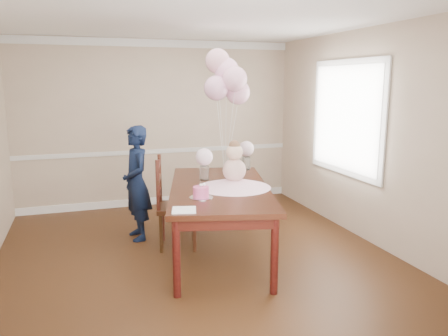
% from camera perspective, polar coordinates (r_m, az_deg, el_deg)
% --- Properties ---
extents(floor, '(4.50, 5.00, 0.00)m').
position_cam_1_polar(floor, '(5.20, -3.35, -11.84)').
color(floor, black).
rests_on(floor, ground).
extents(ceiling, '(4.50, 5.00, 0.02)m').
position_cam_1_polar(ceiling, '(4.83, -3.74, 19.12)').
color(ceiling, white).
rests_on(ceiling, wall_back).
extents(wall_back, '(4.50, 0.02, 2.70)m').
position_cam_1_polar(wall_back, '(7.26, -8.58, 5.70)').
color(wall_back, tan).
rests_on(wall_back, floor).
extents(wall_front, '(4.50, 0.02, 2.70)m').
position_cam_1_polar(wall_front, '(2.54, 11.00, -4.65)').
color(wall_front, tan).
rests_on(wall_front, floor).
extents(wall_right, '(0.02, 5.00, 2.70)m').
position_cam_1_polar(wall_right, '(5.82, 18.49, 3.89)').
color(wall_right, tan).
rests_on(wall_right, floor).
extents(chair_rail_trim, '(4.50, 0.02, 0.07)m').
position_cam_1_polar(chair_rail_trim, '(7.31, -8.46, 2.18)').
color(chair_rail_trim, silver).
rests_on(chair_rail_trim, wall_back).
extents(crown_molding, '(4.50, 0.02, 0.12)m').
position_cam_1_polar(crown_molding, '(7.24, -8.87, 15.82)').
color(crown_molding, silver).
rests_on(crown_molding, wall_back).
extents(baseboard_trim, '(4.50, 0.02, 0.12)m').
position_cam_1_polar(baseboard_trim, '(7.48, -8.28, -4.19)').
color(baseboard_trim, white).
rests_on(baseboard_trim, floor).
extents(window_frame, '(0.02, 1.66, 1.56)m').
position_cam_1_polar(window_frame, '(6.19, 15.69, 6.32)').
color(window_frame, silver).
rests_on(window_frame, wall_right).
extents(window_blinds, '(0.01, 1.50, 1.40)m').
position_cam_1_polar(window_blinds, '(6.18, 15.55, 6.32)').
color(window_blinds, white).
rests_on(window_blinds, wall_right).
extents(dining_table_top, '(1.63, 2.44, 0.06)m').
position_cam_1_polar(dining_table_top, '(5.09, -0.59, -2.70)').
color(dining_table_top, black).
rests_on(dining_table_top, table_leg_fl).
extents(table_apron, '(1.50, 2.30, 0.11)m').
position_cam_1_polar(table_apron, '(5.11, -0.59, -3.61)').
color(table_apron, black).
rests_on(table_apron, table_leg_fl).
extents(table_leg_fl, '(0.10, 0.10, 0.78)m').
position_cam_1_polar(table_leg_fl, '(4.24, -6.23, -11.66)').
color(table_leg_fl, black).
rests_on(table_leg_fl, floor).
extents(table_leg_fr, '(0.10, 0.10, 0.78)m').
position_cam_1_polar(table_leg_fr, '(4.30, 6.61, -11.32)').
color(table_leg_fr, black).
rests_on(table_leg_fr, floor).
extents(table_leg_bl, '(0.10, 0.10, 0.78)m').
position_cam_1_polar(table_leg_bl, '(6.18, -5.50, -4.24)').
color(table_leg_bl, black).
rests_on(table_leg_bl, floor).
extents(table_leg_br, '(0.10, 0.10, 0.78)m').
position_cam_1_polar(table_leg_br, '(6.23, 3.18, -4.09)').
color(table_leg_br, black).
rests_on(table_leg_br, floor).
extents(baby_skirt, '(1.03, 1.03, 0.11)m').
position_cam_1_polar(baby_skirt, '(5.03, 1.35, -1.90)').
color(baby_skirt, '#FFBBD4').
rests_on(baby_skirt, dining_table_top).
extents(baby_torso, '(0.27, 0.27, 0.27)m').
position_cam_1_polar(baby_torso, '(5.00, 1.36, -0.28)').
color(baby_torso, pink).
rests_on(baby_torso, baby_skirt).
extents(baby_head, '(0.19, 0.19, 0.19)m').
position_cam_1_polar(baby_head, '(4.96, 1.37, 2.13)').
color(baby_head, beige).
rests_on(baby_head, baby_torso).
extents(baby_hair, '(0.13, 0.13, 0.13)m').
position_cam_1_polar(baby_hair, '(4.95, 1.37, 2.90)').
color(baby_hair, brown).
rests_on(baby_hair, baby_head).
extents(cake_platter, '(0.30, 0.30, 0.01)m').
position_cam_1_polar(cake_platter, '(4.59, -3.02, -3.86)').
color(cake_platter, '#B5B5B9').
rests_on(cake_platter, dining_table_top).
extents(birthday_cake, '(0.20, 0.20, 0.11)m').
position_cam_1_polar(birthday_cake, '(4.57, -3.03, -3.13)').
color(birthday_cake, '#D84483').
rests_on(birthday_cake, cake_platter).
extents(cake_flower_a, '(0.03, 0.03, 0.03)m').
position_cam_1_polar(cake_flower_a, '(4.55, -3.04, -2.25)').
color(cake_flower_a, white).
rests_on(cake_flower_a, birthday_cake).
extents(cake_flower_b, '(0.03, 0.03, 0.03)m').
position_cam_1_polar(cake_flower_b, '(4.58, -2.62, -2.18)').
color(cake_flower_b, white).
rests_on(cake_flower_b, birthday_cake).
extents(rose_vase_near, '(0.14, 0.14, 0.18)m').
position_cam_1_polar(rose_vase_near, '(5.38, -2.59, -0.66)').
color(rose_vase_near, white).
rests_on(rose_vase_near, dining_table_top).
extents(roses_near, '(0.21, 0.21, 0.21)m').
position_cam_1_polar(roses_near, '(5.34, -2.61, 1.45)').
color(roses_near, white).
rests_on(roses_near, rose_vase_near).
extents(rose_vase_far, '(0.14, 0.14, 0.18)m').
position_cam_1_polar(rose_vase_far, '(6.03, 2.91, 0.62)').
color(rose_vase_far, silver).
rests_on(rose_vase_far, dining_table_top).
extents(roses_far, '(0.21, 0.21, 0.21)m').
position_cam_1_polar(roses_far, '(5.99, 2.93, 2.51)').
color(roses_far, beige).
rests_on(roses_far, rose_vase_far).
extents(napkin, '(0.27, 0.27, 0.01)m').
position_cam_1_polar(napkin, '(4.16, -5.24, -5.48)').
color(napkin, white).
rests_on(napkin, dining_table_top).
extents(balloon_weight, '(0.05, 0.05, 0.02)m').
position_cam_1_polar(balloon_weight, '(5.68, 0.17, -0.81)').
color(balloon_weight, silver).
rests_on(balloon_weight, dining_table_top).
extents(balloon_a, '(0.31, 0.31, 0.31)m').
position_cam_1_polar(balloon_a, '(5.55, -0.99, 10.40)').
color(balloon_a, '#E9A5C6').
rests_on(balloon_a, balloon_ribbon_a).
extents(balloon_b, '(0.31, 0.31, 0.31)m').
position_cam_1_polar(balloon_b, '(5.51, 1.40, 11.56)').
color(balloon_b, '#F5AEC9').
rests_on(balloon_b, balloon_ribbon_b).
extents(balloon_c, '(0.31, 0.31, 0.31)m').
position_cam_1_polar(balloon_c, '(5.67, 0.32, 12.68)').
color(balloon_c, '#FFB4D9').
rests_on(balloon_c, balloon_ribbon_c).
extents(balloon_d, '(0.31, 0.31, 0.31)m').
position_cam_1_polar(balloon_d, '(5.69, -0.85, 13.80)').
color(balloon_d, '#E7A4B1').
rests_on(balloon_d, balloon_ribbon_d).
extents(balloon_e, '(0.31, 0.31, 0.31)m').
position_cam_1_polar(balloon_e, '(5.66, 1.82, 9.85)').
color(balloon_e, '#F2ABC9').
rests_on(balloon_e, balloon_ribbon_e).
extents(balloon_ribbon_a, '(0.10, 0.03, 0.93)m').
position_cam_1_polar(balloon_ribbon_a, '(5.60, -0.40, 3.88)').
color(balloon_ribbon_a, white).
rests_on(balloon_ribbon_a, balloon_weight).
extents(balloon_ribbon_b, '(0.10, 0.09, 1.04)m').
position_cam_1_polar(balloon_ribbon_b, '(5.57, 0.77, 4.42)').
color(balloon_ribbon_b, silver).
rests_on(balloon_ribbon_b, balloon_weight).
extents(balloon_ribbon_c, '(0.05, 0.10, 1.16)m').
position_cam_1_polar(balloon_ribbon_c, '(5.65, 0.24, 5.08)').
color(balloon_ribbon_c, silver).
rests_on(balloon_ribbon_c, balloon_weight).
extents(balloon_ribbon_d, '(0.06, 0.13, 1.27)m').
position_cam_1_polar(balloon_ribbon_d, '(5.65, -0.33, 5.65)').
color(balloon_ribbon_d, white).
rests_on(balloon_ribbon_d, balloon_weight).
extents(balloon_ribbon_e, '(0.17, 0.04, 0.87)m').
position_cam_1_polar(balloon_ribbon_e, '(5.66, 0.99, 3.67)').
color(balloon_ribbon_e, white).
rests_on(balloon_ribbon_e, balloon_weight).
extents(dining_chair_seat, '(0.59, 0.59, 0.06)m').
position_cam_1_polar(dining_chair_seat, '(5.46, -6.06, -5.14)').
color(dining_chair_seat, '#341A0E').
rests_on(dining_chair_seat, chair_leg_fl).
extents(chair_leg_fl, '(0.05, 0.05, 0.48)m').
position_cam_1_polar(chair_leg_fl, '(5.36, -8.21, -8.47)').
color(chair_leg_fl, '#331D0E').
rests_on(chair_leg_fl, floor).
extents(chair_leg_fr, '(0.05, 0.05, 0.48)m').
position_cam_1_polar(chair_leg_fr, '(5.35, -3.86, -8.41)').
color(chair_leg_fr, '#3D1D10').
rests_on(chair_leg_fr, floor).
extents(chair_leg_bl, '(0.05, 0.05, 0.48)m').
position_cam_1_polar(chair_leg_bl, '(5.74, -7.99, -7.12)').
color(chair_leg_bl, '#3C1610').
rests_on(chair_leg_bl, floor).
extents(chair_leg_br, '(0.05, 0.05, 0.48)m').
position_cam_1_polar(chair_leg_br, '(5.73, -3.94, -7.06)').
color(chair_leg_br, '#3B1D10').
rests_on(chair_leg_br, floor).
extents(chair_back_post_l, '(0.05, 0.05, 0.63)m').
position_cam_1_polar(chair_back_post_l, '(5.19, -8.64, -2.36)').
color(chair_back_post_l, '#3C1610').
rests_on(chair_back_post_l, dining_chair_seat).
extents(chair_back_post_r, '(0.05, 0.05, 0.63)m').
position_cam_1_polar(chair_back_post_r, '(5.58, -8.38, -1.39)').
color(chair_back_post_r, '#3C1A10').
rests_on(chair_back_post_r, dining_chair_seat).
extents(chair_slat_low, '(0.14, 0.44, 0.06)m').
position_cam_1_polar(chair_slat_low, '(5.42, -8.47, -3.24)').
color(chair_slat_low, '#38130F').
rests_on(chair_slat_low, dining_chair_seat).
extents(chair_slat_mid, '(0.14, 0.44, 0.06)m').
position_cam_1_polar(chair_slat_mid, '(5.38, -8.52, -1.40)').
color(chair_slat_mid, '#33180E').
rests_on(chair_slat_mid, dining_chair_seat).
extents(chair_slat_top, '(0.14, 0.44, 0.06)m').
position_cam_1_polar(chair_slat_top, '(5.34, -8.58, 0.47)').
color(chair_slat_top, '#3D1610').
rests_on(chair_slat_top, dining_chair_seat).
extents(woman, '(0.43, 0.59, 1.49)m').
position_cam_1_polar(woman, '(5.76, -11.35, -1.95)').
color(woman, black).
rests_on(woman, floor).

